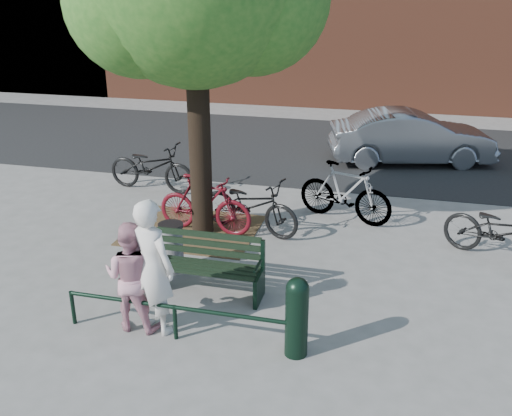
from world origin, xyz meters
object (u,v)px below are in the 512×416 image
(park_bench, at_px, (206,263))
(person_left, at_px, (152,267))
(person_right, at_px, (132,276))
(parked_car, at_px, (411,137))
(bicycle_c, at_px, (250,205))
(bollard, at_px, (297,314))
(litter_bin, at_px, (172,247))

(park_bench, relative_size, person_left, 0.92)
(person_right, distance_m, parked_car, 9.48)
(person_left, height_order, bicycle_c, person_left)
(bollard, height_order, parked_car, parked_car)
(bollard, relative_size, parked_car, 0.26)
(person_left, relative_size, litter_bin, 2.29)
(litter_bin, xyz_separation_m, bicycle_c, (0.83, 1.84, 0.11))
(park_bench, relative_size, bicycle_c, 0.86)
(person_right, bearing_deg, parked_car, -112.81)
(person_right, height_order, bicycle_c, person_right)
(parked_car, bearing_deg, bollard, 157.20)
(person_right, relative_size, bollard, 1.42)
(bollard, distance_m, litter_bin, 2.94)
(person_left, distance_m, parked_car, 9.37)
(park_bench, xyz_separation_m, parked_car, (2.97, 7.63, 0.20))
(bollard, bearing_deg, person_left, 177.49)
(parked_car, bearing_deg, person_left, 145.26)
(bollard, distance_m, parked_car, 8.95)
(person_left, bearing_deg, litter_bin, -58.76)
(bollard, bearing_deg, park_bench, 142.80)
(person_left, relative_size, bollard, 1.74)
(person_right, bearing_deg, bicycle_c, -101.99)
(person_right, relative_size, litter_bin, 1.87)
(park_bench, bearing_deg, person_right, -119.97)
(litter_bin, xyz_separation_m, parked_car, (3.74, 7.11, 0.26))
(bicycle_c, distance_m, parked_car, 6.03)
(bollard, height_order, bicycle_c, bollard)
(litter_bin, bearing_deg, person_left, -75.86)
(litter_bin, relative_size, bicycle_c, 0.41)
(park_bench, relative_size, bollard, 1.60)
(bollard, bearing_deg, parked_car, 81.18)
(parked_car, bearing_deg, park_bench, 144.74)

